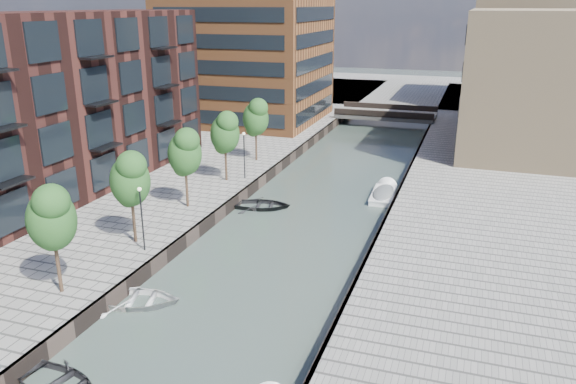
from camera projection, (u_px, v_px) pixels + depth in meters
The scene contains 21 objects.
water at pixel (324, 198), 47.42m from camera, with size 300.00×300.00×0.00m, color #38473F.
quay_right at pixel (528, 214), 42.40m from camera, with size 20.00×140.00×1.00m, color gray.
quay_wall_left at pixel (257, 185), 49.12m from camera, with size 0.25×140.00×1.00m, color #332823.
quay_wall_right at pixel (397, 200), 45.41m from camera, with size 0.25×140.00×1.00m, color #332823.
far_closure at pixel (411, 91), 101.12m from camera, with size 80.00×40.00×1.00m, color gray.
apartment_block at pixel (33, 110), 41.97m from camera, with size 8.00×38.00×14.00m, color black.
tower at pixel (247, 0), 69.92m from camera, with size 18.00×18.00×30.00m, color brown.
tan_block_near at pixel (524, 78), 59.75m from camera, with size 12.00×25.00×14.00m, color tan.
tan_block_far at pixel (515, 50), 82.77m from camera, with size 12.00×20.00×16.00m, color tan.
bridge at pixel (386, 114), 75.70m from camera, with size 13.00×6.00×1.30m.
tree_2 at pixel (51, 216), 28.56m from camera, with size 2.50×2.50×5.95m.
tree_3 at pixel (130, 178), 34.85m from camera, with size 2.50×2.50×5.95m.
tree_4 at pixel (185, 151), 41.13m from camera, with size 2.50×2.50×5.95m.
tree_5 at pixel (225, 131), 47.41m from camera, with size 2.50×2.50×5.95m.
tree_6 at pixel (256, 116), 53.70m from camera, with size 2.50×2.50×5.95m.
lamp_1 at pixel (141, 212), 34.13m from camera, with size 0.24×0.24×4.12m.
lamp_2 at pixel (244, 150), 48.49m from camera, with size 0.24×0.24×4.12m.
sloop_3 at pixel (137, 304), 30.64m from camera, with size 3.45×4.83×1.00m, color white.
sloop_4 at pixel (262, 208), 45.04m from camera, with size 3.35×4.68×0.97m, color black.
motorboat_4 at pixel (384, 193), 47.77m from camera, with size 2.07×5.39×1.77m.
car at pixel (469, 130), 64.94m from camera, with size 1.47×3.66×1.25m, color #B0B3B5.
Camera 1 is at (11.50, -3.39, 15.58)m, focal length 35.00 mm.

